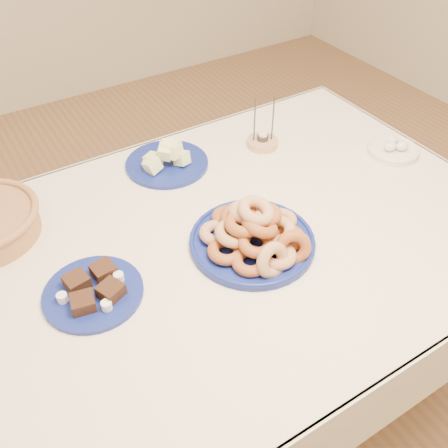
{
  "coord_description": "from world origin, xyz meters",
  "views": [
    {
      "loc": [
        -0.5,
        -0.85,
        1.69
      ],
      "look_at": [
        0.0,
        -0.05,
        0.85
      ],
      "focal_mm": 40.0,
      "sensor_mm": 36.0,
      "label": 1
    }
  ],
  "objects_px": {
    "candle_holder": "(262,142)",
    "melon_plate": "(166,160)",
    "egg_bowl": "(393,149)",
    "dining_table": "(215,268)",
    "donut_platter": "(255,235)",
    "brownie_plate": "(93,291)"
  },
  "relations": [
    {
      "from": "donut_platter",
      "to": "melon_plate",
      "type": "relative_size",
      "value": 1.23
    },
    {
      "from": "brownie_plate",
      "to": "egg_bowl",
      "type": "distance_m",
      "value": 1.08
    },
    {
      "from": "donut_platter",
      "to": "brownie_plate",
      "type": "relative_size",
      "value": 1.24
    },
    {
      "from": "candle_holder",
      "to": "melon_plate",
      "type": "bearing_deg",
      "value": 169.25
    },
    {
      "from": "egg_bowl",
      "to": "donut_platter",
      "type": "bearing_deg",
      "value": -169.47
    },
    {
      "from": "dining_table",
      "to": "melon_plate",
      "type": "bearing_deg",
      "value": 82.43
    },
    {
      "from": "brownie_plate",
      "to": "candle_holder",
      "type": "relative_size",
      "value": 1.56
    },
    {
      "from": "dining_table",
      "to": "melon_plate",
      "type": "height_order",
      "value": "melon_plate"
    },
    {
      "from": "dining_table",
      "to": "candle_holder",
      "type": "relative_size",
      "value": 9.63
    },
    {
      "from": "donut_platter",
      "to": "candle_holder",
      "type": "height_order",
      "value": "candle_holder"
    },
    {
      "from": "candle_holder",
      "to": "dining_table",
      "type": "bearing_deg",
      "value": -140.3
    },
    {
      "from": "donut_platter",
      "to": "melon_plate",
      "type": "height_order",
      "value": "donut_platter"
    },
    {
      "from": "donut_platter",
      "to": "brownie_plate",
      "type": "bearing_deg",
      "value": 171.33
    },
    {
      "from": "donut_platter",
      "to": "brownie_plate",
      "type": "xyz_separation_m",
      "value": [
        -0.43,
        0.07,
        -0.03
      ]
    },
    {
      "from": "brownie_plate",
      "to": "candle_holder",
      "type": "distance_m",
      "value": 0.8
    },
    {
      "from": "dining_table",
      "to": "brownie_plate",
      "type": "height_order",
      "value": "brownie_plate"
    },
    {
      "from": "candle_holder",
      "to": "egg_bowl",
      "type": "relative_size",
      "value": 0.86
    },
    {
      "from": "brownie_plate",
      "to": "egg_bowl",
      "type": "xyz_separation_m",
      "value": [
        1.07,
        0.05,
        0.0
      ]
    },
    {
      "from": "brownie_plate",
      "to": "melon_plate",
      "type": "bearing_deg",
      "value": 44.46
    },
    {
      "from": "brownie_plate",
      "to": "egg_bowl",
      "type": "bearing_deg",
      "value": 2.92
    },
    {
      "from": "egg_bowl",
      "to": "melon_plate",
      "type": "bearing_deg",
      "value": 153.63
    },
    {
      "from": "candle_holder",
      "to": "egg_bowl",
      "type": "xyz_separation_m",
      "value": [
        0.34,
        -0.27,
        0.0
      ]
    }
  ]
}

